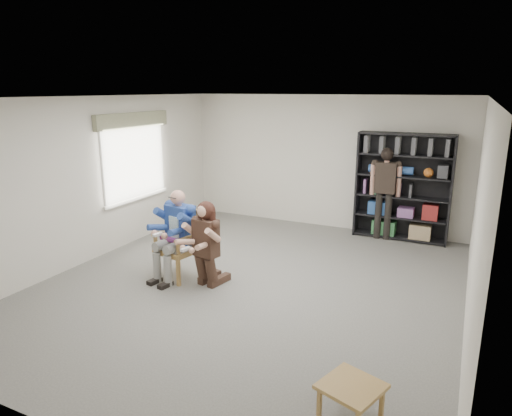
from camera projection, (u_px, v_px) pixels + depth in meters
The scene contains 9 objects.
room_shell at pixel (251, 196), 6.65m from camera, with size 6.00×7.00×2.80m, color silver, non-canonical shape.
floor at pixel (251, 284), 7.01m from camera, with size 6.00×7.00×0.01m, color #605D5A.
window_left at pixel (135, 158), 8.70m from camera, with size 0.16×2.00×1.75m, color silver, non-canonical shape.
armchair at pixel (177, 244), 7.15m from camera, with size 0.64×0.61×1.10m, color #AF7E39, non-canonical shape.
seated_man at pixel (177, 234), 7.11m from camera, with size 0.61×0.86×1.43m, color navy, non-canonical shape.
kneeling_woman at pixel (205, 246), 6.78m from camera, with size 0.55×0.88×1.31m, color #3B251C, non-canonical shape.
bookshelf at pixel (403, 187), 8.90m from camera, with size 1.80×0.38×2.10m, color black, non-canonical shape.
standing_man at pixel (384, 194), 8.93m from camera, with size 0.56×0.31×1.81m, color #2B221C, non-canonical shape.
side_table at pixel (351, 401), 4.12m from camera, with size 0.50×0.50×0.35m, color #AF7E39, non-canonical shape.
Camera 1 is at (2.86, -5.82, 2.91)m, focal length 32.00 mm.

